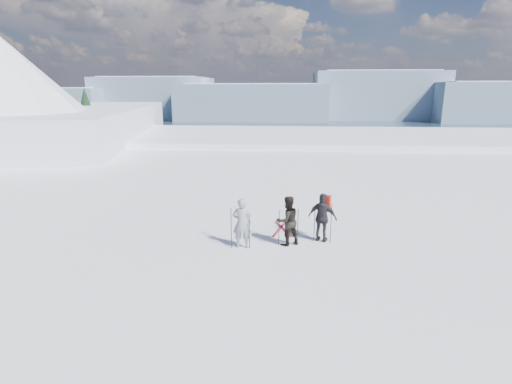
% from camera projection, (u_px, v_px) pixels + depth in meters
% --- Properties ---
extents(lake_basin, '(820.00, 820.00, 71.62)m').
position_uv_depth(lake_basin, '(299.00, 201.00, 41.57)').
color(lake_basin, white).
rests_on(lake_basin, ground).
extents(far_mountain_range, '(770.00, 110.00, 53.00)m').
position_uv_depth(far_mountain_range, '(315.00, 98.00, 449.12)').
color(far_mountain_range, slate).
rests_on(far_mountain_range, ground).
extents(near_ridge, '(31.37, 35.68, 25.62)m').
position_uv_depth(near_ridge, '(48.00, 170.00, 42.15)').
color(near_ridge, white).
rests_on(near_ridge, ground).
extents(skier_grey, '(0.60, 0.40, 1.64)m').
position_uv_depth(skier_grey, '(242.00, 223.00, 12.65)').
color(skier_grey, gray).
rests_on(skier_grey, ground).
extents(skier_dark, '(1.00, 0.93, 1.64)m').
position_uv_depth(skier_dark, '(287.00, 221.00, 12.88)').
color(skier_dark, black).
rests_on(skier_dark, ground).
extents(skier_pack, '(1.05, 0.73, 1.65)m').
position_uv_depth(skier_pack, '(322.00, 218.00, 13.16)').
color(skier_pack, black).
rests_on(skier_pack, ground).
extents(backpack, '(0.40, 0.31, 0.53)m').
position_uv_depth(backpack, '(326.00, 184.00, 13.10)').
color(backpack, red).
rests_on(backpack, skier_pack).
extents(ski_poles, '(3.22, 0.84, 1.35)m').
position_uv_depth(ski_poles, '(284.00, 227.00, 12.88)').
color(ski_poles, black).
rests_on(ski_poles, ground).
extents(skis_loose, '(0.76, 1.67, 0.03)m').
position_uv_depth(skis_loose, '(282.00, 229.00, 14.48)').
color(skis_loose, black).
rests_on(skis_loose, ground).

